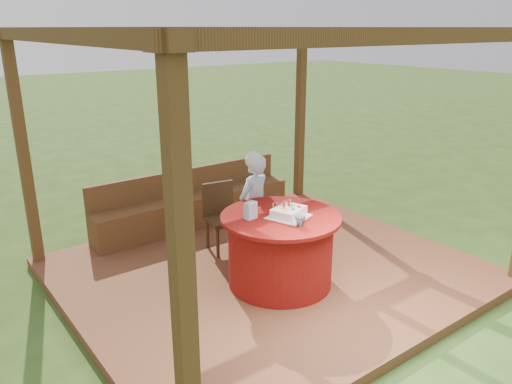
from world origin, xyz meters
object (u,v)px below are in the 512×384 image
chair (222,214)px  drinking_glass (300,222)px  bench (195,207)px  elderly_woman (254,205)px  table (280,249)px  gift_bag (251,210)px  birthday_cake (289,212)px

chair → drinking_glass: 1.57m
bench → chair: 0.95m
bench → elderly_woman: 1.43m
table → drinking_glass: (-0.04, -0.35, 0.45)m
elderly_woman → chair: bearing=111.3°
gift_bag → bench: bearing=70.1°
elderly_woman → drinking_glass: 1.11m
bench → gift_bag: 2.11m
table → gift_bag: gift_bag is taller
chair → elderly_woman: 0.52m
gift_bag → table: bearing=-29.7°
birthday_cake → gift_bag: size_ratio=2.73×
table → elderly_woman: size_ratio=0.96×
table → bench: bearing=86.3°
birthday_cake → drinking_glass: 0.28m
table → elderly_woman: (0.18, 0.72, 0.27)m
gift_bag → chair: bearing=66.3°
chair → birthday_cake: 1.31m
elderly_woman → gift_bag: 0.79m
elderly_woman → birthday_cake: 0.83m
elderly_woman → birthday_cake: size_ratio=2.74×
drinking_glass → chair: bearing=88.5°
birthday_cake → drinking_glass: (-0.08, -0.27, -0.00)m
table → elderly_woman: bearing=76.1°
table → gift_bag: (-0.31, 0.13, 0.49)m
birthday_cake → drinking_glass: birthday_cake is taller
table → birthday_cake: 0.46m
bench → birthday_cake: size_ratio=6.10×
chair → drinking_glass: (-0.04, -1.52, 0.38)m
bench → chair: chair is taller
bench → birthday_cake: 2.25m
chair → elderly_woman: elderly_woman is taller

